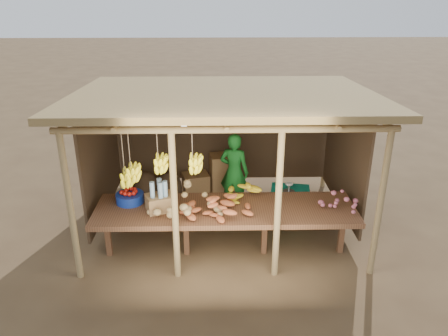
{
  "coord_description": "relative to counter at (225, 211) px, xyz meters",
  "views": [
    {
      "loc": [
        -0.15,
        -6.74,
        3.87
      ],
      "look_at": [
        0.0,
        0.0,
        1.05
      ],
      "focal_mm": 35.0,
      "sensor_mm": 36.0,
      "label": 1
    }
  ],
  "objects": [
    {
      "name": "stall_structure",
      "position": [
        -0.07,
        1.01,
        1.18
      ],
      "size": [
        4.7,
        3.5,
        2.43
      ],
      "color": "#997C4F",
      "rests_on": "ground"
    },
    {
      "name": "burlap_sacks",
      "position": [
        -1.28,
        1.9,
        -0.44
      ],
      "size": [
        0.96,
        0.5,
        0.68
      ],
      "color": "#443120",
      "rests_on": "ground"
    },
    {
      "name": "sweet_potato_heap",
      "position": [
        -0.12,
        -0.19,
        0.24
      ],
      "size": [
        1.01,
        0.68,
        0.36
      ],
      "primitive_type": null,
      "rotation": [
        0.0,
        0.0,
        -0.12
      ],
      "color": "#B4562E",
      "rests_on": "counter"
    },
    {
      "name": "carton_stack",
      "position": [
        -0.17,
        2.15,
        -0.38
      ],
      "size": [
        1.11,
        0.48,
        0.8
      ],
      "color": "olive",
      "rests_on": "ground"
    },
    {
      "name": "banana_pile",
      "position": [
        0.34,
        0.3,
        0.24
      ],
      "size": [
        0.7,
        0.53,
        0.35
      ],
      "primitive_type": null,
      "rotation": [
        0.0,
        0.0,
        -0.27
      ],
      "color": "yellow",
      "rests_on": "counter"
    },
    {
      "name": "counter",
      "position": [
        0.0,
        0.0,
        0.0
      ],
      "size": [
        3.9,
        1.05,
        0.8
      ],
      "color": "brown",
      "rests_on": "ground"
    },
    {
      "name": "potato_heap",
      "position": [
        -0.61,
        -0.09,
        0.25
      ],
      "size": [
        1.24,
        0.95,
        0.37
      ],
      "primitive_type": null,
      "rotation": [
        0.0,
        0.0,
        0.31
      ],
      "color": "tan",
      "rests_on": "counter"
    },
    {
      "name": "bottle_box",
      "position": [
        -0.97,
        -0.05,
        0.25
      ],
      "size": [
        0.47,
        0.42,
        0.49
      ],
      "color": "olive",
      "rests_on": "counter"
    },
    {
      "name": "vendor",
      "position": [
        0.2,
        1.49,
        0.0
      ],
      "size": [
        0.63,
        0.51,
        1.48
      ],
      "primitive_type": "imported",
      "rotation": [
        0.0,
        0.0,
        2.8
      ],
      "color": "#197424",
      "rests_on": "ground"
    },
    {
      "name": "tomato_basin",
      "position": [
        -1.46,
        0.22,
        0.15
      ],
      "size": [
        0.42,
        0.42,
        0.22
      ],
      "rotation": [
        0.0,
        0.0,
        -0.37
      ],
      "color": "navy",
      "rests_on": "counter"
    },
    {
      "name": "onion_heap",
      "position": [
        1.67,
        -0.14,
        0.24
      ],
      "size": [
        0.82,
        0.63,
        0.35
      ],
      "primitive_type": null,
      "rotation": [
        0.0,
        0.0,
        0.3
      ],
      "color": "#A85163",
      "rests_on": "counter"
    },
    {
      "name": "tarp_crate",
      "position": [
        1.15,
        0.99,
        -0.41
      ],
      "size": [
        0.75,
        0.67,
        0.79
      ],
      "color": "brown",
      "rests_on": "ground"
    },
    {
      "name": "ground",
      "position": [
        -0.0,
        0.95,
        -0.74
      ],
      "size": [
        60.0,
        60.0,
        0.0
      ],
      "primitive_type": "plane",
      "color": "brown",
      "rests_on": "ground"
    }
  ]
}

